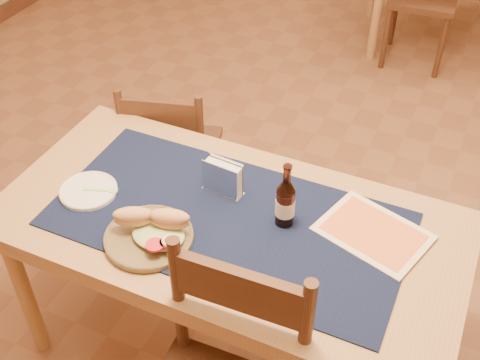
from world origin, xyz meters
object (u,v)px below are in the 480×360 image
at_px(main_table, 228,237).
at_px(napkin_holder, 223,178).
at_px(sandwich_plate, 152,232).
at_px(beer_bottle, 285,202).
at_px(chair_main_far, 172,152).

xyz_separation_m(main_table, napkin_holder, (-0.07, 0.12, 0.15)).
distance_m(sandwich_plate, beer_bottle, 0.45).
xyz_separation_m(main_table, sandwich_plate, (-0.18, -0.19, 0.12)).
bearing_deg(sandwich_plate, napkin_holder, 70.25).
relative_size(chair_main_far, napkin_holder, 5.60).
distance_m(main_table, chair_main_far, 0.83).
height_order(sandwich_plate, beer_bottle, beer_bottle).
bearing_deg(sandwich_plate, chair_main_far, 116.51).
distance_m(sandwich_plate, napkin_holder, 0.33).
bearing_deg(napkin_holder, sandwich_plate, -109.75).
relative_size(main_table, sandwich_plate, 5.44).
relative_size(main_table, beer_bottle, 6.51).
distance_m(main_table, sandwich_plate, 0.29).
relative_size(main_table, napkin_holder, 10.42).
relative_size(main_table, chair_main_far, 1.86).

